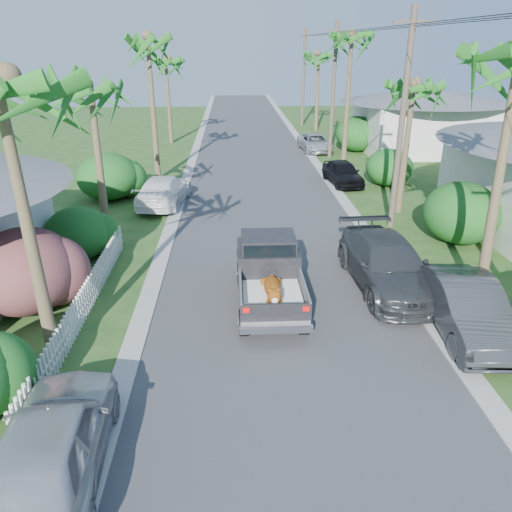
{
  "coord_description": "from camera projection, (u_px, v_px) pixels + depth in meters",
  "views": [
    {
      "loc": [
        -1.51,
        -7.96,
        7.61
      ],
      "look_at": [
        -0.8,
        6.57,
        1.4
      ],
      "focal_mm": 35.0,
      "sensor_mm": 36.0,
      "label": 1
    }
  ],
  "objects": [
    {
      "name": "parked_car_rm",
      "position": [
        387.0,
        264.0,
        16.64
      ],
      "size": [
        2.6,
        5.76,
        1.64
      ],
      "primitive_type": "imported",
      "rotation": [
        0.0,
        0.0,
        0.05
      ],
      "color": "#333639",
      "rests_on": "ground"
    },
    {
      "name": "shrub_l_d",
      "position": [
        108.0,
        177.0,
        26.07
      ],
      "size": [
        3.2,
        3.52,
        2.4
      ],
      "primitive_type": "ellipsoid",
      "color": "#1E4F16",
      "rests_on": "ground"
    },
    {
      "name": "shrub_r_c",
      "position": [
        389.0,
        167.0,
        28.66
      ],
      "size": [
        2.6,
        2.86,
        2.1
      ],
      "primitive_type": "ellipsoid",
      "color": "#1E4F16",
      "rests_on": "ground"
    },
    {
      "name": "palm_l_b",
      "position": [
        89.0,
        86.0,
        18.67
      ],
      "size": [
        4.4,
        4.4,
        7.4
      ],
      "color": "brown",
      "rests_on": "ground"
    },
    {
      "name": "picket_fence",
      "position": [
        85.0,
        301.0,
        14.96
      ],
      "size": [
        0.1,
        11.0,
        1.0
      ],
      "primitive_type": "cube",
      "color": "white",
      "rests_on": "ground"
    },
    {
      "name": "pickup_truck",
      "position": [
        269.0,
        269.0,
        15.84
      ],
      "size": [
        1.98,
        5.12,
        2.06
      ],
      "color": "black",
      "rests_on": "ground"
    },
    {
      "name": "palm_l_c",
      "position": [
        147.0,
        37.0,
        27.2
      ],
      "size": [
        4.4,
        4.4,
        9.2
      ],
      "color": "brown",
      "rests_on": "ground"
    },
    {
      "name": "road",
      "position": [
        255.0,
        167.0,
        33.33
      ],
      "size": [
        8.0,
        100.0,
        0.02
      ],
      "primitive_type": "cube",
      "color": "#38383A",
      "rests_on": "ground"
    },
    {
      "name": "palm_l_d",
      "position": [
        166.0,
        60.0,
        38.78
      ],
      "size": [
        4.4,
        4.4,
        7.7
      ],
      "color": "brown",
      "rests_on": "ground"
    },
    {
      "name": "ground",
      "position": [
        310.0,
        441.0,
        10.37
      ],
      "size": [
        120.0,
        120.0,
        0.0
      ],
      "primitive_type": "plane",
      "color": "#244B1C",
      "rests_on": "ground"
    },
    {
      "name": "parked_car_rd",
      "position": [
        315.0,
        143.0,
        38.03
      ],
      "size": [
        2.38,
        4.61,
        1.24
      ],
      "primitive_type": "imported",
      "rotation": [
        0.0,
        0.0,
        0.07
      ],
      "color": "silver",
      "rests_on": "ground"
    },
    {
      "name": "palm_l_a",
      "position": [
        0.0,
        80.0,
        10.12
      ],
      "size": [
        4.4,
        4.4,
        8.2
      ],
      "color": "brown",
      "rests_on": "ground"
    },
    {
      "name": "shrub_r_b",
      "position": [
        461.0,
        213.0,
        20.33
      ],
      "size": [
        3.0,
        3.3,
        2.5
      ],
      "primitive_type": "ellipsoid",
      "color": "#1E4F16",
      "rests_on": "ground"
    },
    {
      "name": "house_right_far",
      "position": [
        423.0,
        122.0,
        37.67
      ],
      "size": [
        9.0,
        8.0,
        4.6
      ],
      "color": "silver",
      "rests_on": "ground"
    },
    {
      "name": "curb_right",
      "position": [
        318.0,
        166.0,
        33.51
      ],
      "size": [
        0.6,
        100.0,
        0.06
      ],
      "primitive_type": "cube",
      "color": "#A5A39E",
      "rests_on": "ground"
    },
    {
      "name": "utility_pole_b",
      "position": [
        402.0,
        122.0,
        20.75
      ],
      "size": [
        1.6,
        0.26,
        9.0
      ],
      "color": "brown",
      "rests_on": "ground"
    },
    {
      "name": "shrub_r_d",
      "position": [
        357.0,
        134.0,
        37.77
      ],
      "size": [
        3.2,
        3.52,
        2.6
      ],
      "primitive_type": "ellipsoid",
      "color": "#1E4F16",
      "rests_on": "ground"
    },
    {
      "name": "curb_left",
      "position": [
        190.0,
        167.0,
        33.13
      ],
      "size": [
        0.6,
        100.0,
        0.06
      ],
      "primitive_type": "cube",
      "color": "#A5A39E",
      "rests_on": "ground"
    },
    {
      "name": "parked_car_ln",
      "position": [
        50.0,
        447.0,
        9.11
      ],
      "size": [
        2.22,
        4.92,
        1.64
      ],
      "primitive_type": "imported",
      "rotation": [
        0.0,
        0.0,
        3.2
      ],
      "color": "#B3B5BB",
      "rests_on": "ground"
    },
    {
      "name": "parked_car_lf",
      "position": [
        164.0,
        191.0,
        25.26
      ],
      "size": [
        2.65,
        5.31,
        1.48
      ],
      "primitive_type": "imported",
      "rotation": [
        0.0,
        0.0,
        3.03
      ],
      "color": "white",
      "rests_on": "ground"
    },
    {
      "name": "palm_r_d",
      "position": [
        319.0,
        54.0,
        44.75
      ],
      "size": [
        4.4,
        4.4,
        8.0
      ],
      "color": "brown",
      "rests_on": "ground"
    },
    {
      "name": "palm_r_b",
      "position": [
        413.0,
        84.0,
        22.1
      ],
      "size": [
        4.4,
        4.4,
        7.2
      ],
      "color": "brown",
      "rests_on": "ground"
    },
    {
      "name": "parked_car_rf",
      "position": [
        343.0,
        173.0,
        28.97
      ],
      "size": [
        2.06,
        4.16,
        1.36
      ],
      "primitive_type": "imported",
      "rotation": [
        0.0,
        0.0,
        0.11
      ],
      "color": "black",
      "rests_on": "ground"
    },
    {
      "name": "utility_pole_d",
      "position": [
        304.0,
        77.0,
        48.31
      ],
      "size": [
        1.6,
        0.26,
        9.0
      ],
      "color": "brown",
      "rests_on": "ground"
    },
    {
      "name": "utility_pole_c",
      "position": [
        333.0,
        91.0,
        34.53
      ],
      "size": [
        1.6,
        0.26,
        9.0
      ],
      "color": "brown",
      "rests_on": "ground"
    },
    {
      "name": "shrub_l_b",
      "position": [
        25.0,
        271.0,
        15.02
      ],
      "size": [
        3.0,
        3.3,
        2.6
      ],
      "primitive_type": "ellipsoid",
      "color": "#B81A56",
      "rests_on": "ground"
    },
    {
      "name": "shrub_l_c",
      "position": [
        77.0,
        234.0,
        18.83
      ],
      "size": [
        2.4,
        2.64,
        2.0
      ],
      "primitive_type": "ellipsoid",
      "color": "#1E4F16",
      "rests_on": "ground"
    },
    {
      "name": "palm_r_c",
      "position": [
        352.0,
        35.0,
        31.34
      ],
      "size": [
        4.4,
        4.4,
        9.4
      ],
      "color": "brown",
      "rests_on": "ground"
    },
    {
      "name": "parked_car_rn",
      "position": [
        467.0,
        308.0,
        13.97
      ],
      "size": [
        1.98,
        4.81,
        1.55
      ],
      "primitive_type": "imported",
      "rotation": [
        0.0,
        0.0,
        -0.07
      ],
      "color": "#2C2E31",
      "rests_on": "ground"
    }
  ]
}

